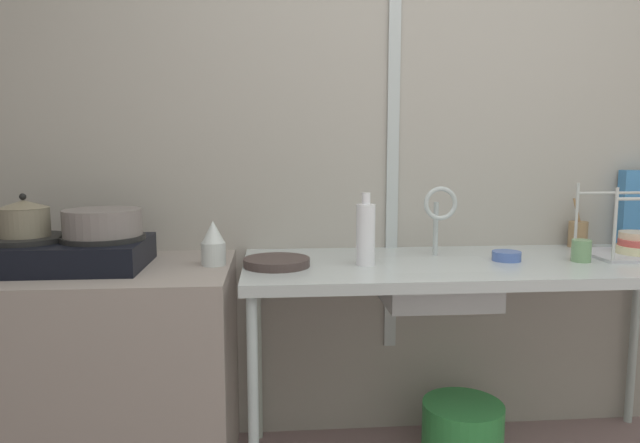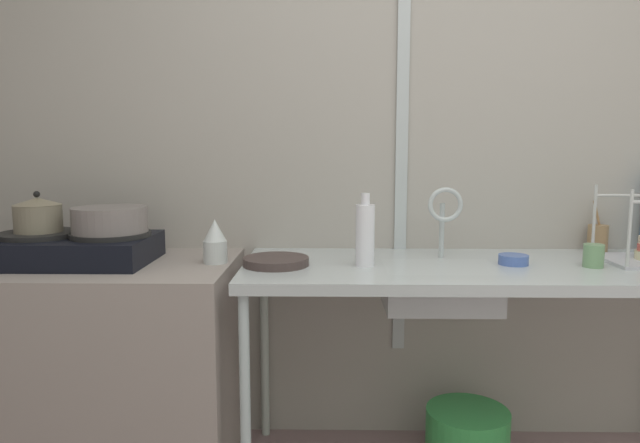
# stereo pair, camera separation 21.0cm
# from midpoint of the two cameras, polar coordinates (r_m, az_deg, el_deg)

# --- Properties ---
(wall_back) EXTENTS (4.69, 0.10, 2.58)m
(wall_back) POSITION_cam_midpoint_polar(r_m,az_deg,el_deg) (2.52, 8.23, 8.12)
(wall_back) COLOR #A29C93
(wall_back) RESTS_ON ground
(wall_metal_strip) EXTENTS (0.05, 0.01, 2.07)m
(wall_metal_strip) POSITION_cam_midpoint_polar(r_m,az_deg,el_deg) (2.44, 4.90, 11.24)
(wall_metal_strip) COLOR #B0B9BC
(counter_concrete) EXTENTS (1.09, 0.65, 0.83)m
(counter_concrete) POSITION_cam_midpoint_polar(r_m,az_deg,el_deg) (2.39, -25.07, -14.01)
(counter_concrete) COLOR gray
(counter_concrete) RESTS_ON ground
(counter_sink) EXTENTS (1.78, 0.65, 0.83)m
(counter_sink) POSITION_cam_midpoint_polar(r_m,az_deg,el_deg) (2.24, 12.90, -5.24)
(counter_sink) COLOR #B0B9BC
(counter_sink) RESTS_ON ground
(stove) EXTENTS (0.56, 0.39, 0.12)m
(stove) POSITION_cam_midpoint_polar(r_m,az_deg,el_deg) (2.28, -26.61, -2.81)
(stove) COLOR black
(stove) RESTS_ON counter_concrete
(pot_on_left_burner) EXTENTS (0.17, 0.17, 0.15)m
(pot_on_left_burner) POSITION_cam_midpoint_polar(r_m,az_deg,el_deg) (2.31, -29.90, 0.29)
(pot_on_left_burner) COLOR #776F5C
(pot_on_left_burner) RESTS_ON stove
(pot_on_right_burner) EXTENTS (0.27, 0.27, 0.09)m
(pot_on_right_burner) POSITION_cam_midpoint_polar(r_m,az_deg,el_deg) (2.21, -23.53, -0.09)
(pot_on_right_burner) COLOR slate
(pot_on_right_burner) RESTS_ON stove
(percolator) EXTENTS (0.09, 0.09, 0.16)m
(percolator) POSITION_cam_midpoint_polar(r_m,az_deg,el_deg) (2.14, -13.44, -2.19)
(percolator) COLOR silver
(percolator) RESTS_ON counter_concrete
(sink_basin) EXTENTS (0.41, 0.28, 0.15)m
(sink_basin) POSITION_cam_midpoint_polar(r_m,az_deg,el_deg) (2.16, 9.05, -6.26)
(sink_basin) COLOR #B0B9BC
(sink_basin) RESTS_ON counter_sink
(faucet) EXTENTS (0.13, 0.08, 0.28)m
(faucet) POSITION_cam_midpoint_polar(r_m,az_deg,el_deg) (2.24, 9.29, 1.23)
(faucet) COLOR #B0B9BC
(faucet) RESTS_ON counter_sink
(frying_pan) EXTENTS (0.24, 0.24, 0.03)m
(frying_pan) POSITION_cam_midpoint_polar(r_m,az_deg,el_deg) (2.09, -7.25, -4.10)
(frying_pan) COLOR #3E312F
(frying_pan) RESTS_ON counter_sink
(dish_rack) EXTENTS (0.39, 0.29, 0.29)m
(dish_rack) POSITION_cam_midpoint_polar(r_m,az_deg,el_deg) (2.54, 27.27, -2.13)
(dish_rack) COLOR #B7B9B8
(dish_rack) RESTS_ON counter_sink
(cup_by_rack) EXTENTS (0.07, 0.07, 0.08)m
(cup_by_rack) POSITION_cam_midpoint_polar(r_m,az_deg,el_deg) (2.33, 22.43, -2.74)
(cup_by_rack) COLOR #6B9666
(cup_by_rack) RESTS_ON counter_sink
(small_bowl_on_drainboard) EXTENTS (0.11, 0.11, 0.04)m
(small_bowl_on_drainboard) POSITION_cam_midpoint_polar(r_m,az_deg,el_deg) (2.26, 15.70, -3.37)
(small_bowl_on_drainboard) COLOR #4865B3
(small_bowl_on_drainboard) RESTS_ON counter_sink
(bottle_by_sink) EXTENTS (0.07, 0.07, 0.27)m
(bottle_by_sink) POSITION_cam_midpoint_polar(r_m,az_deg,el_deg) (2.08, 1.73, -1.23)
(bottle_by_sink) COLOR white
(bottle_by_sink) RESTS_ON counter_sink
(cereal_box) EXTENTS (0.18, 0.08, 0.33)m
(cereal_box) POSITION_cam_midpoint_polar(r_m,az_deg,el_deg) (2.80, 27.59, 1.17)
(cereal_box) COLOR #3E7BBA
(cereal_box) RESTS_ON counter_sink
(utensil_jar) EXTENTS (0.08, 0.08, 0.21)m
(utensil_jar) POSITION_cam_midpoint_polar(r_m,az_deg,el_deg) (2.67, 22.44, -1.17)
(utensil_jar) COLOR #93734E
(utensil_jar) RESTS_ON counter_sink
(bucket_on_floor) EXTENTS (0.32, 0.32, 0.24)m
(bucket_on_floor) POSITION_cam_midpoint_polar(r_m,az_deg,el_deg) (2.47, 11.60, -20.06)
(bucket_on_floor) COLOR green
(bucket_on_floor) RESTS_ON ground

